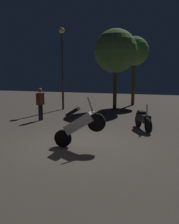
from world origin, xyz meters
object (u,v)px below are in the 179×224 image
(motorcycle_white_foreground, at_px, (79,125))
(streetlamp_near, at_px, (62,59))
(person_rider_beside, at_px, (40,101))
(motorcycle_black_parked_left, at_px, (143,119))

(motorcycle_white_foreground, distance_m, streetlamp_near, 8.66)
(streetlamp_near, bearing_deg, motorcycle_white_foreground, -61.71)
(motorcycle_white_foreground, distance_m, person_rider_beside, 4.97)
(person_rider_beside, xyz_separation_m, streetlamp_near, (-0.49, 3.71, 2.29))
(person_rider_beside, relative_size, streetlamp_near, 0.31)
(motorcycle_white_foreground, relative_size, motorcycle_black_parked_left, 1.09)
(motorcycle_black_parked_left, relative_size, person_rider_beside, 0.94)
(motorcycle_white_foreground, bearing_deg, streetlamp_near, 116.11)
(motorcycle_black_parked_left, relative_size, streetlamp_near, 0.30)
(motorcycle_black_parked_left, bearing_deg, streetlamp_near, -154.01)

